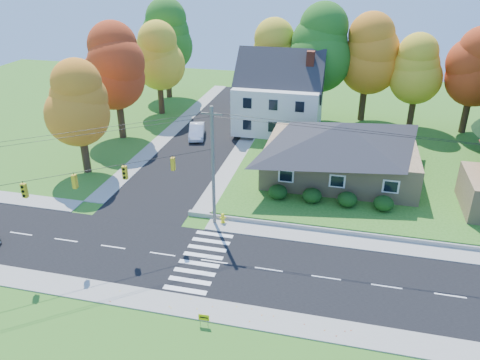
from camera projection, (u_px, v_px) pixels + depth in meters
The scene contains 22 objects.
ground at pixel (214, 262), 33.77m from camera, with size 120.00×120.00×0.00m, color #3D7923.
road_main at pixel (214, 262), 33.77m from camera, with size 90.00×8.00×0.02m, color black.
road_cross at pixel (211, 133), 58.20m from camera, with size 8.00×44.00×0.02m, color black.
sidewalk_north at pixel (232, 226), 38.13m from camera, with size 90.00×2.00×0.08m, color #9C9A90.
sidewalk_south at pixel (192, 307), 29.38m from camera, with size 90.00×2.00×0.08m, color #9C9A90.
lawn at pixel (388, 162), 49.30m from camera, with size 30.00×30.00×0.50m, color #3D7923.
ranch_house at pixel (341, 149), 44.67m from camera, with size 14.60×10.60×5.40m.
colonial_house at pixel (279, 97), 56.27m from camera, with size 10.40×8.40×9.60m.
hedge_row at pixel (329, 197), 40.27m from camera, with size 10.70×1.70×1.27m.
traffic_infrastructure at pixel (216, 190), 32.74m from camera, with size 38.10×10.66×10.00m.
tree_lot_0 at pixel (272, 55), 60.33m from camera, with size 6.72×6.72×12.51m.
tree_lot_1 at pixel (319, 48), 57.62m from camera, with size 7.84×7.84×14.60m.
tree_lot_2 at pixel (368, 54), 57.52m from camera, with size 7.28×7.28×13.56m.
tree_lot_3 at pixel (419, 69), 55.95m from camera, with size 6.16×6.16×11.47m.
tree_lot_4 at pixel (475, 68), 53.53m from camera, with size 6.72×6.72×12.51m.
tree_west_0 at pixel (77, 103), 44.73m from camera, with size 6.16×6.16×11.47m.
tree_west_1 at pixel (115, 67), 53.12m from camera, with size 7.28×7.28×13.56m.
tree_west_2 at pixel (158, 56), 61.95m from camera, with size 6.72×6.72×12.51m.
tree_west_3 at pixel (166, 36), 68.80m from camera, with size 7.84×7.84×14.60m.
white_car at pixel (197, 131), 56.36m from camera, with size 1.70×4.88×1.61m, color silver.
fire_hydrant at pixel (223, 218), 38.44m from camera, with size 0.52×0.41×0.92m.
yard_sign at pixel (204, 318), 27.74m from camera, with size 0.66×0.05×0.82m.
Camera 1 is at (8.31, -26.61, 20.05)m, focal length 35.00 mm.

